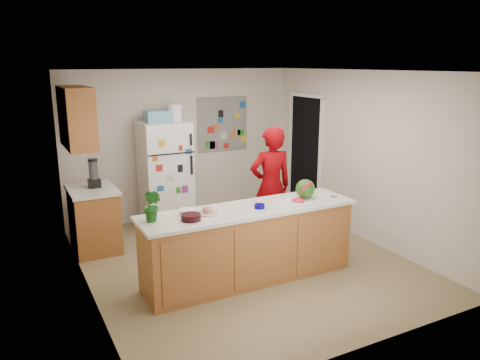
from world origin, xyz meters
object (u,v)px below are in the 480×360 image
refrigerator (165,175)px  cherry_bowl (191,217)px  person (271,187)px  watermelon (305,189)px

refrigerator → cherry_bowl: 2.53m
cherry_bowl → person: bearing=31.2°
refrigerator → person: 1.85m
refrigerator → cherry_bowl: bearing=-102.1°
refrigerator → cherry_bowl: size_ratio=7.80×
refrigerator → watermelon: 2.61m
person → cherry_bowl: 1.89m
refrigerator → watermelon: size_ratio=6.96×
person → watermelon: 0.90m
refrigerator → person: (1.08, -1.50, 0.02)m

